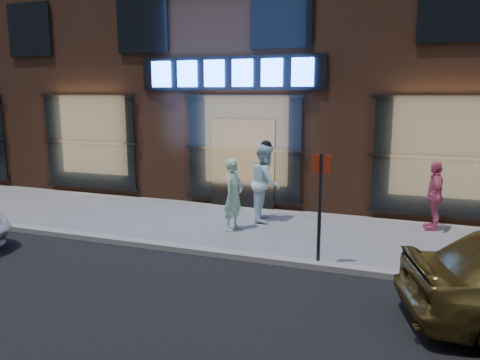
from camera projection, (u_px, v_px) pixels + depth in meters
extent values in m
plane|color=slate|center=(177.00, 251.00, 9.28)|extent=(90.00, 90.00, 0.00)
cube|color=gray|center=(176.00, 248.00, 9.27)|extent=(60.00, 0.25, 0.12)
cube|color=#54301E|center=(284.00, 35.00, 15.76)|extent=(30.00, 8.00, 10.00)
cube|color=black|center=(229.00, 73.00, 12.41)|extent=(5.20, 0.06, 0.90)
cube|color=black|center=(243.00, 164.00, 12.68)|extent=(1.80, 0.10, 2.40)
cube|color=#FFBF72|center=(90.00, 142.00, 14.35)|extent=(3.00, 0.04, 2.60)
cube|color=black|center=(90.00, 142.00, 14.31)|extent=(3.20, 0.06, 2.80)
cube|color=#FFBF72|center=(244.00, 149.00, 12.67)|extent=(3.00, 0.04, 2.60)
cube|color=black|center=(243.00, 149.00, 12.63)|extent=(3.20, 0.06, 2.80)
cube|color=#FFBF72|center=(444.00, 157.00, 10.98)|extent=(3.00, 0.04, 2.60)
cube|color=black|center=(444.00, 157.00, 10.95)|extent=(3.20, 0.06, 2.80)
cube|color=black|center=(29.00, 30.00, 14.36)|extent=(1.60, 0.06, 1.60)
cube|color=black|center=(142.00, 23.00, 13.02)|extent=(1.60, 0.06, 1.60)
cube|color=black|center=(281.00, 15.00, 11.67)|extent=(1.60, 0.06, 1.60)
cube|color=black|center=(456.00, 5.00, 10.32)|extent=(1.60, 0.06, 1.60)
cube|color=#2659FF|center=(162.00, 74.00, 13.02)|extent=(0.55, 0.12, 0.70)
cube|color=#2659FF|center=(187.00, 74.00, 12.75)|extent=(0.55, 0.12, 0.70)
cube|color=#2659FF|center=(214.00, 73.00, 12.48)|extent=(0.55, 0.12, 0.70)
cube|color=#2659FF|center=(243.00, 73.00, 12.21)|extent=(0.55, 0.12, 0.70)
cube|color=#2659FF|center=(272.00, 73.00, 11.94)|extent=(0.55, 0.12, 0.70)
cube|color=#2659FF|center=(303.00, 72.00, 11.67)|extent=(0.55, 0.12, 0.70)
imported|color=#AEE5BE|center=(234.00, 195.00, 10.57)|extent=(0.49, 0.66, 1.64)
imported|color=white|center=(266.00, 182.00, 11.38)|extent=(0.91, 1.06, 1.88)
imported|color=#D4577D|center=(434.00, 196.00, 10.62)|extent=(0.52, 0.97, 1.57)
cylinder|color=#262628|center=(320.00, 211.00, 8.24)|extent=(0.07, 0.07, 2.06)
cube|color=#9D2812|center=(321.00, 164.00, 8.09)|extent=(0.33, 0.07, 0.33)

